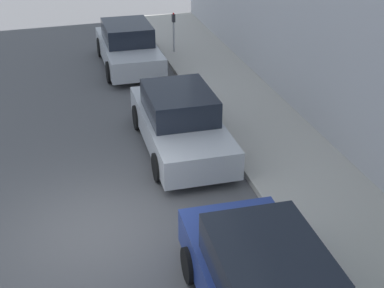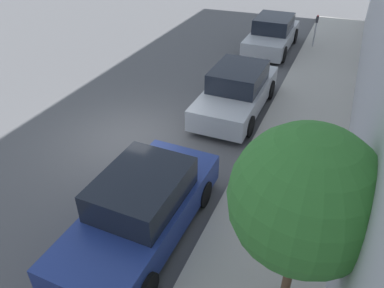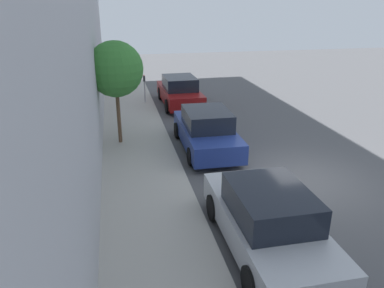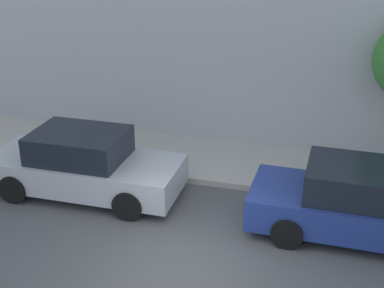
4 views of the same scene
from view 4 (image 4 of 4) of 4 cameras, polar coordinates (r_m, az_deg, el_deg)
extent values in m
plane|color=#515154|center=(10.13, -1.47, -13.69)|extent=(60.00, 60.00, 0.00)
cube|color=#B2ADA3|center=(14.10, 4.26, -2.01)|extent=(2.61, 32.00, 0.15)
cube|color=navy|center=(11.43, 17.64, -6.84)|extent=(1.88, 4.53, 0.68)
cube|color=black|center=(11.12, 17.54, -3.84)|extent=(1.62, 2.13, 0.64)
cylinder|color=black|center=(10.82, 10.07, -9.35)|extent=(0.22, 0.64, 0.64)
cylinder|color=black|center=(12.28, 10.96, -5.17)|extent=(0.22, 0.64, 0.64)
cube|color=#B7BABF|center=(12.75, -11.29, -2.89)|extent=(1.82, 4.51, 0.68)
cube|color=black|center=(12.52, -11.94, -0.12)|extent=(1.59, 2.11, 0.64)
cylinder|color=black|center=(12.87, -18.48, -4.55)|extent=(0.22, 0.67, 0.67)
cylinder|color=black|center=(14.14, -14.78, -1.51)|extent=(0.22, 0.67, 0.67)
cylinder|color=black|center=(11.63, -6.86, -6.52)|extent=(0.22, 0.67, 0.67)
cylinder|color=black|center=(13.03, -4.05, -2.96)|extent=(0.22, 0.67, 0.67)
camera|label=1|loc=(9.68, 59.67, 14.61)|focal=50.00mm
camera|label=2|loc=(14.37, 41.39, 18.45)|focal=35.00mm
camera|label=3|loc=(17.91, -28.23, 18.26)|focal=35.00mm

